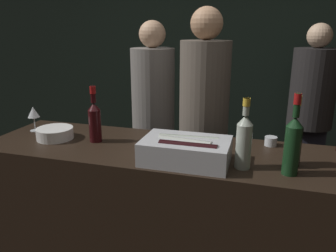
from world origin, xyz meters
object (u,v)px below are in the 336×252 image
person_blond_tee (310,109)px  person_grey_polo (153,114)px  champagne_bottle (293,139)px  ice_bin_with_bottles (186,150)px  candle_votive (271,141)px  person_in_hoodie (204,124)px  bowl_white (55,133)px  red_wine_bottle_tall (95,120)px  wine_glass (33,113)px  red_wine_bottle_burgundy (293,143)px  rose_wine_bottle (244,140)px

person_blond_tee → person_grey_polo: size_ratio=0.99×
person_blond_tee → champagne_bottle: bearing=-36.5°
ice_bin_with_bottles → person_blond_tee: person_blond_tee is taller
candle_votive → champagne_bottle: 0.29m
champagne_bottle → person_in_hoodie: size_ratio=0.19×
bowl_white → person_in_hoodie: bearing=37.4°
candle_votive → red_wine_bottle_tall: 1.00m
candle_votive → person_in_hoodie: size_ratio=0.04×
wine_glass → person_in_hoodie: size_ratio=0.09×
wine_glass → person_grey_polo: 0.98m
candle_votive → person_grey_polo: (-0.92, 0.69, -0.09)m
champagne_bottle → person_in_hoodie: bearing=131.0°
red_wine_bottle_tall → person_blond_tee: bearing=49.4°
ice_bin_with_bottles → person_in_hoodie: 0.72m
candle_votive → red_wine_bottle_tall: (-0.97, -0.21, 0.10)m
ice_bin_with_bottles → red_wine_bottle_tall: (-0.57, 0.15, 0.07)m
candle_votive → red_wine_bottle_burgundy: red_wine_bottle_burgundy is taller
red_wine_bottle_burgundy → red_wine_bottle_tall: size_ratio=1.14×
candle_votive → rose_wine_bottle: 0.39m
wine_glass → person_blond_tee: (1.80, 1.48, -0.19)m
ice_bin_with_bottles → person_blond_tee: bearing=65.9°
person_in_hoodie → person_grey_polo: (-0.48, 0.33, -0.05)m
ice_bin_with_bottles → person_in_hoodie: person_in_hoodie is taller
red_wine_bottle_burgundy → person_in_hoodie: 0.90m
candle_votive → red_wine_bottle_burgundy: bearing=-77.9°
bowl_white → candle_votive: bowl_white is taller
wine_glass → person_grey_polo: (0.51, 0.82, -0.18)m
candle_votive → person_grey_polo: person_grey_polo is taller
ice_bin_with_bottles → champagne_bottle: 0.50m
wine_glass → candle_votive: wine_glass is taller
person_in_hoodie → person_blond_tee: bearing=96.3°
red_wine_bottle_burgundy → person_grey_polo: (-1.00, 1.05, -0.21)m
wine_glass → champagne_bottle: 1.53m
bowl_white → red_wine_bottle_tall: red_wine_bottle_tall is taller
bowl_white → person_blond_tee: 2.24m
wine_glass → person_grey_polo: bearing=58.1°
red_wine_bottle_tall → person_in_hoodie: size_ratio=0.18×
champagne_bottle → person_grey_polo: 1.40m
candle_votive → champagne_bottle: (0.09, -0.25, 0.11)m
ice_bin_with_bottles → person_blond_tee: (0.76, 1.70, -0.14)m
person_grey_polo → bowl_white: bearing=137.4°
red_wine_bottle_tall → person_blond_tee: 2.05m
person_blond_tee → person_grey_polo: 1.45m
ice_bin_with_bottles → red_wine_bottle_burgundy: size_ratio=1.15×
red_wine_bottle_tall → person_blond_tee: (1.33, 1.55, -0.21)m
person_in_hoodie → person_grey_polo: person_in_hoodie is taller
champagne_bottle → red_wine_bottle_burgundy: 0.11m
wine_glass → candle_votive: bearing=5.4°
red_wine_bottle_burgundy → person_grey_polo: bearing=133.7°
ice_bin_with_bottles → champagne_bottle: bearing=12.2°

